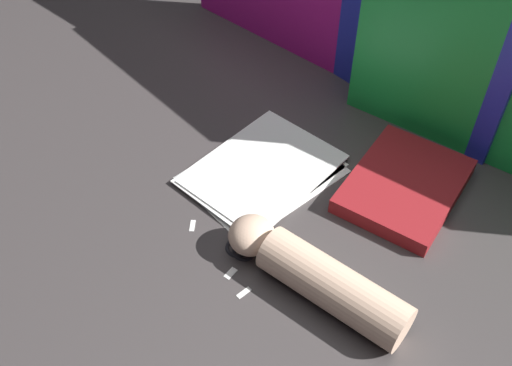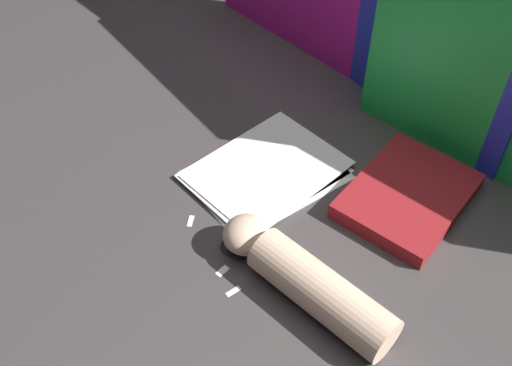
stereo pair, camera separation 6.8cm
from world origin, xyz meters
name	(u,v)px [view 1 (the left image)]	position (x,y,z in m)	size (l,w,h in m)	color
ground_plane	(257,191)	(0.00, 0.00, 0.00)	(6.00, 6.00, 0.00)	#3D3838
backdrop_panel_center	(394,4)	(-0.01, 0.39, 0.23)	(0.57, 0.05, 0.47)	#2833D1
paper_stack	(262,171)	(-0.03, 0.04, 0.01)	(0.24, 0.30, 0.01)	white
book_closed	(405,186)	(0.20, 0.20, 0.02)	(0.24, 0.28, 0.03)	maroon
scissors	(251,235)	(0.07, -0.09, 0.00)	(0.11, 0.17, 0.01)	silver
hand_forearm	(316,276)	(0.23, -0.09, 0.04)	(0.34, 0.12, 0.08)	beige
paper_scrap_near	(244,293)	(0.15, -0.18, 0.00)	(0.01, 0.03, 0.00)	white
paper_scrap_mid	(192,225)	(-0.02, -0.15, 0.00)	(0.02, 0.03, 0.00)	white
paper_scrap_far	(231,273)	(0.10, -0.17, 0.00)	(0.02, 0.03, 0.00)	white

